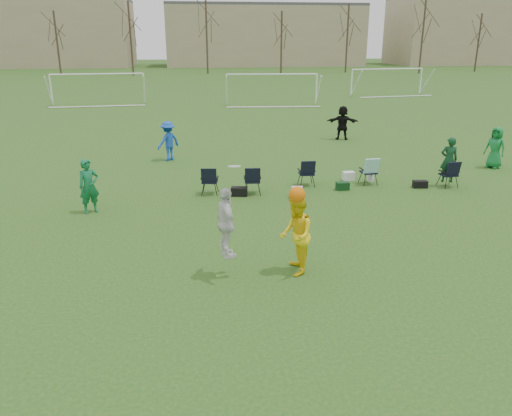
{
  "coord_description": "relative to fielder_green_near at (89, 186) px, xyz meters",
  "views": [
    {
      "loc": [
        -2.28,
        -8.86,
        5.07
      ],
      "look_at": [
        -0.92,
        2.31,
        1.25
      ],
      "focal_mm": 35.0,
      "sensor_mm": 36.0,
      "label": 1
    }
  ],
  "objects": [
    {
      "name": "goal_right",
      "position": [
        21.55,
        31.82,
        1.09
      ],
      "size": [
        7.35,
        1.14,
        2.46
      ],
      "rotation": [
        0.0,
        0.0,
        0.14
      ],
      "color": "white",
      "rests_on": "ground"
    },
    {
      "name": "fielder_blue",
      "position": [
        2.08,
        6.79,
        0.02
      ],
      "size": [
        1.25,
        1.21,
        1.71
      ],
      "primitive_type": "imported",
      "rotation": [
        0.0,
        0.0,
        3.87
      ],
      "color": "#184CB7",
      "rests_on": "ground"
    },
    {
      "name": "goal_left",
      "position": [
        -4.45,
        27.82,
        1.09
      ],
      "size": [
        7.39,
        0.76,
        2.46
      ],
      "rotation": [
        0.0,
        0.0,
        0.09
      ],
      "color": "white",
      "rests_on": "ground"
    },
    {
      "name": "fielder_black",
      "position": [
        11.01,
        10.56,
        0.05
      ],
      "size": [
        1.73,
        0.93,
        1.78
      ],
      "primitive_type": "imported",
      "rotation": [
        0.0,
        0.0,
        2.88
      ],
      "color": "black",
      "rests_on": "ground"
    },
    {
      "name": "ground",
      "position": [
        5.55,
        -6.18,
        -0.84
      ],
      "size": [
        260.0,
        260.0,
        0.0
      ],
      "primitive_type": "plane",
      "color": "#214B17",
      "rests_on": "ground"
    },
    {
      "name": "building_row",
      "position": [
        12.28,
        89.82,
        5.15
      ],
      "size": [
        126.0,
        16.0,
        13.0
      ],
      "color": "tan",
      "rests_on": "ground"
    },
    {
      "name": "fielder_green_far",
      "position": [
        15.49,
        3.79,
        0.01
      ],
      "size": [
        0.9,
        0.99,
        1.7
      ],
      "primitive_type": "imported",
      "rotation": [
        0.0,
        0.0,
        -1.0
      ],
      "color": "#147132",
      "rests_on": "ground"
    },
    {
      "name": "center_contest",
      "position": [
        4.9,
        -4.87,
        0.22
      ],
      "size": [
        2.24,
        1.0,
        2.59
      ],
      "color": "silver",
      "rests_on": "ground"
    },
    {
      "name": "sideline_setup",
      "position": [
        8.38,
        1.63,
        -0.31
      ],
      "size": [
        9.24,
        2.31,
        1.79
      ],
      "color": "#103B1E",
      "rests_on": "ground"
    },
    {
      "name": "fielder_green_near",
      "position": [
        0.0,
        0.0,
        0.0
      ],
      "size": [
        0.73,
        0.64,
        1.67
      ],
      "primitive_type": "imported",
      "rotation": [
        0.0,
        0.0,
        0.5
      ],
      "color": "#12663A",
      "rests_on": "ground"
    },
    {
      "name": "tree_line",
      "position": [
        5.79,
        63.66,
        4.25
      ],
      "size": [
        110.28,
        3.28,
        11.4
      ],
      "color": "#382B21",
      "rests_on": "ground"
    },
    {
      "name": "goal_mid",
      "position": [
        9.55,
        25.82,
        1.09
      ],
      "size": [
        7.4,
        0.63,
        2.46
      ],
      "rotation": [
        0.0,
        0.0,
        -0.07
      ],
      "color": "white",
      "rests_on": "ground"
    }
  ]
}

